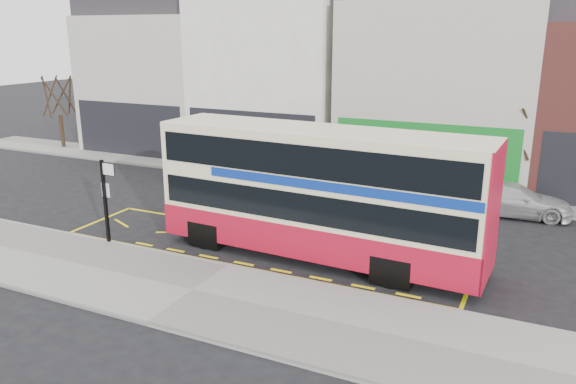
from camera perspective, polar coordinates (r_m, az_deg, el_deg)
The scene contains 15 objects.
ground at distance 18.08m, azimuth -5.47°, elevation -7.36°, with size 120.00×120.00×0.00m, color black.
pavement at distance 16.31m, azimuth -9.64°, elevation -9.96°, with size 40.00×4.00×0.15m, color gray.
kerb at distance 17.76m, azimuth -6.09°, elevation -7.57°, with size 40.00×0.15×0.15m, color gray.
far_pavement at distance 27.56m, azimuth 6.21°, elevation 1.05°, with size 50.00×3.00×0.15m, color gray.
road_markings at distance 19.37m, azimuth -3.05°, elevation -5.67°, with size 14.00×3.40×0.01m, color yellow, non-canonical shape.
terrace_far_left at distance 36.69m, azimuth -12.12°, elevation 12.04°, with size 8.00×8.01×10.80m.
terrace_left at distance 32.47m, azimuth -0.54°, elevation 12.80°, with size 8.00×8.01×11.80m.
terrace_green_shop at distance 29.71m, azimuth 15.62°, elevation 11.44°, with size 9.00×8.01×11.30m.
double_decker_bus at distance 17.86m, azimuth 3.30°, elevation 0.02°, with size 10.76×2.94×4.26m.
bus_stop_post at distance 19.89m, azimuth -18.01°, elevation -0.11°, with size 0.72×0.13×2.89m.
car_silver at distance 28.06m, azimuth -8.16°, elevation 2.64°, with size 1.73×4.31×1.47m, color #B8B9BD.
car_grey at distance 26.50m, azimuth 2.19°, elevation 1.78°, with size 1.35×3.86×1.27m, color #414349.
car_white at distance 24.23m, azimuth 21.79°, elevation -0.71°, with size 1.83×4.51×1.31m, color silver.
street_tree_left at distance 37.69m, azimuth -22.41°, elevation 9.95°, with size 2.67×2.67×5.77m.
street_tree_right at distance 26.26m, azimuth 23.21°, elevation 6.89°, with size 2.42×2.42×5.23m.
Camera 1 is at (8.58, -14.21, 7.16)m, focal length 35.00 mm.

